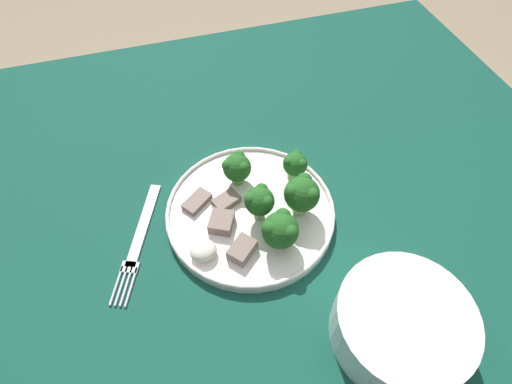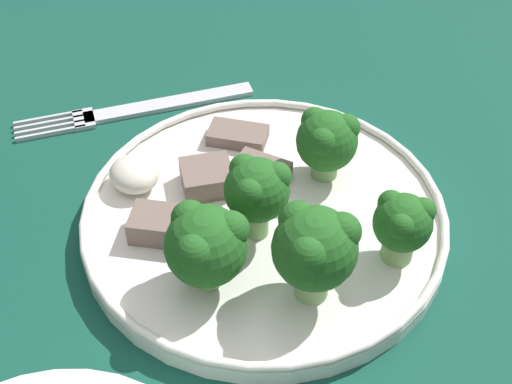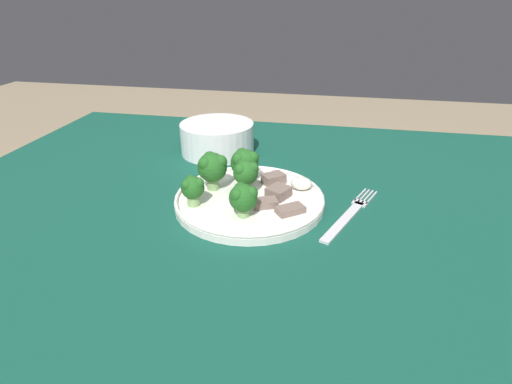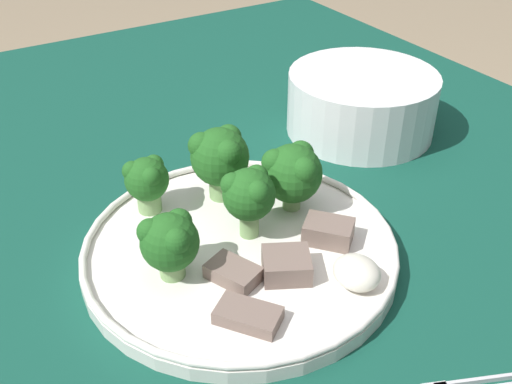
# 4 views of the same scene
# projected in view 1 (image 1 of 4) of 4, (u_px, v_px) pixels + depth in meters

# --- Properties ---
(ground_plane) EXTENTS (8.00, 8.00, 0.00)m
(ground_plane) POSITION_uv_depth(u_px,v_px,m) (242.00, 351.00, 1.21)
(ground_plane) COLOR #9E896B
(table) EXTENTS (1.21, 0.96, 0.75)m
(table) POSITION_uv_depth(u_px,v_px,m) (232.00, 245.00, 0.69)
(table) COLOR #114738
(table) RESTS_ON ground_plane
(dinner_plate) EXTENTS (0.25, 0.25, 0.02)m
(dinner_plate) POSITION_uv_depth(u_px,v_px,m) (250.00, 211.00, 0.60)
(dinner_plate) COLOR white
(dinner_plate) RESTS_ON table
(fork) EXTENTS (0.09, 0.19, 0.00)m
(fork) POSITION_uv_depth(u_px,v_px,m) (139.00, 239.00, 0.58)
(fork) COLOR silver
(fork) RESTS_ON table
(cream_bowl) EXTENTS (0.16, 0.16, 0.07)m
(cream_bowl) POSITION_uv_depth(u_px,v_px,m) (400.00, 326.00, 0.47)
(cream_bowl) COLOR white
(cream_bowl) RESTS_ON table
(broccoli_floret_near_rim_left) EXTENTS (0.04, 0.04, 0.06)m
(broccoli_floret_near_rim_left) POSITION_uv_depth(u_px,v_px,m) (259.00, 201.00, 0.56)
(broccoli_floret_near_rim_left) COLOR #7FA866
(broccoli_floret_near_rim_left) RESTS_ON dinner_plate
(broccoli_floret_center_left) EXTENTS (0.04, 0.04, 0.05)m
(broccoli_floret_center_left) POSITION_uv_depth(u_px,v_px,m) (237.00, 167.00, 0.60)
(broccoli_floret_center_left) COLOR #7FA866
(broccoli_floret_center_left) RESTS_ON dinner_plate
(broccoli_floret_back_left) EXTENTS (0.05, 0.05, 0.07)m
(broccoli_floret_back_left) POSITION_uv_depth(u_px,v_px,m) (302.00, 194.00, 0.56)
(broccoli_floret_back_left) COLOR #7FA866
(broccoli_floret_back_left) RESTS_ON dinner_plate
(broccoli_floret_front_left) EXTENTS (0.05, 0.05, 0.06)m
(broccoli_floret_front_left) POSITION_uv_depth(u_px,v_px,m) (280.00, 230.00, 0.53)
(broccoli_floret_front_left) COLOR #7FA866
(broccoli_floret_front_left) RESTS_ON dinner_plate
(broccoli_floret_center_back) EXTENTS (0.04, 0.04, 0.05)m
(broccoli_floret_center_back) POSITION_uv_depth(u_px,v_px,m) (295.00, 164.00, 0.61)
(broccoli_floret_center_back) COLOR #7FA866
(broccoli_floret_center_back) RESTS_ON dinner_plate
(meat_slice_front_slice) EXTENTS (0.05, 0.05, 0.02)m
(meat_slice_front_slice) POSITION_uv_depth(u_px,v_px,m) (221.00, 222.00, 0.57)
(meat_slice_front_slice) COLOR #756056
(meat_slice_front_slice) RESTS_ON dinner_plate
(meat_slice_middle_slice) EXTENTS (0.05, 0.05, 0.02)m
(meat_slice_middle_slice) POSITION_uv_depth(u_px,v_px,m) (244.00, 249.00, 0.55)
(meat_slice_middle_slice) COLOR #756056
(meat_slice_middle_slice) RESTS_ON dinner_plate
(meat_slice_rear_slice) EXTENTS (0.05, 0.05, 0.01)m
(meat_slice_rear_slice) POSITION_uv_depth(u_px,v_px,m) (197.00, 201.00, 0.60)
(meat_slice_rear_slice) COLOR #756056
(meat_slice_rear_slice) RESTS_ON dinner_plate
(meat_slice_edge_slice) EXTENTS (0.05, 0.04, 0.01)m
(meat_slice_edge_slice) POSITION_uv_depth(u_px,v_px,m) (226.00, 201.00, 0.60)
(meat_slice_edge_slice) COLOR #756056
(meat_slice_edge_slice) RESTS_ON dinner_plate
(sauce_dollop) EXTENTS (0.04, 0.03, 0.02)m
(sauce_dollop) POSITION_uv_depth(u_px,v_px,m) (203.00, 251.00, 0.54)
(sauce_dollop) COLOR silver
(sauce_dollop) RESTS_ON dinner_plate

